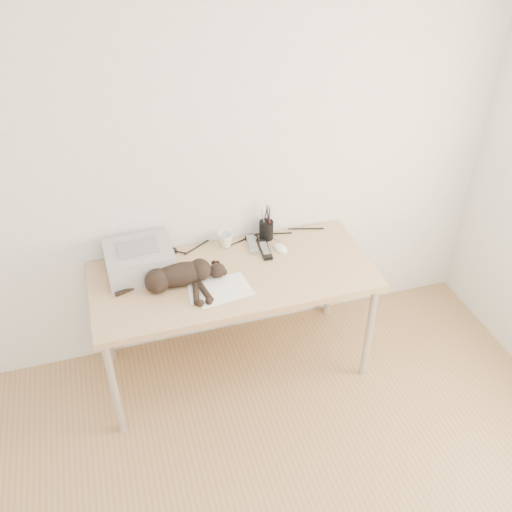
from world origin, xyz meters
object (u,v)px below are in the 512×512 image
object	(u,v)px
printer	(139,260)
pen_cup	(266,230)
mouse	(281,247)
desk	(230,283)
mug	(226,240)
cat	(177,277)

from	to	relation	value
printer	pen_cup	bearing A→B (deg)	8.69
printer	mouse	size ratio (longest dim) A/B	3.26
desk	mug	size ratio (longest dim) A/B	17.05
desk	cat	size ratio (longest dim) A/B	2.58
desk	mug	distance (m)	0.26
mug	pen_cup	size ratio (longest dim) A/B	0.42
desk	cat	xyz separation A→B (m)	(-0.32, -0.10, 0.19)
desk	mouse	world-z (taller)	mouse
mug	mouse	size ratio (longest dim) A/B	0.81
desk	pen_cup	distance (m)	0.40
cat	pen_cup	size ratio (longest dim) A/B	2.78
printer	cat	xyz separation A→B (m)	(0.18, -0.18, -0.02)
printer	pen_cup	distance (m)	0.79
cat	desk	bearing A→B (deg)	14.41
cat	mug	size ratio (longest dim) A/B	6.60
pen_cup	mouse	bearing A→B (deg)	-71.23
cat	pen_cup	distance (m)	0.68
pen_cup	mouse	size ratio (longest dim) A/B	1.92
mug	mouse	bearing A→B (deg)	-22.70
pen_cup	desk	bearing A→B (deg)	-144.72
mug	printer	bearing A→B (deg)	-168.17
printer	mouse	xyz separation A→B (m)	(0.83, -0.02, -0.07)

